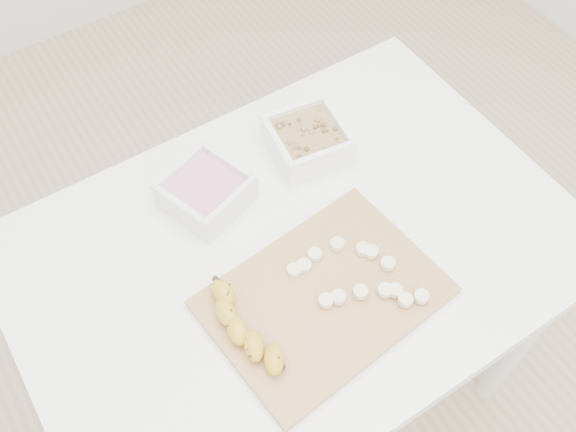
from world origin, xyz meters
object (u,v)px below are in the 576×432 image
bowl_yogurt (206,191)px  cutting_board (324,297)px  bowl_granola (308,140)px  table (296,273)px  banana (246,329)px

bowl_yogurt → cutting_board: bowl_yogurt is taller
bowl_granola → table: bearing=-128.6°
table → bowl_granola: size_ratio=6.25×
cutting_board → banana: banana is taller
bowl_granola → cutting_board: (-0.16, -0.29, -0.03)m
bowl_granola → cutting_board: 0.33m
table → banana: banana is taller
table → cutting_board: bearing=-99.9°
bowl_yogurt → bowl_granola: (0.23, 0.00, 0.00)m
table → cutting_board: cutting_board is taller
bowl_yogurt → cutting_board: size_ratio=0.45×
cutting_board → banana: bearing=175.8°
table → bowl_granola: 0.26m
cutting_board → table: bearing=80.1°
bowl_yogurt → cutting_board: 0.30m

